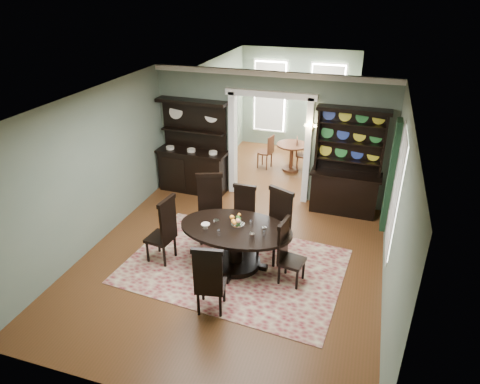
{
  "coord_description": "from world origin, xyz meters",
  "views": [
    {
      "loc": [
        2.17,
        -6.17,
        4.78
      ],
      "look_at": [
        0.03,
        0.6,
        1.22
      ],
      "focal_mm": 32.0,
      "sensor_mm": 36.0,
      "label": 1
    }
  ],
  "objects_px": {
    "dining_table": "(236,239)",
    "welsh_dresser": "(346,176)",
    "sideboard": "(193,160)",
    "parlor_table": "(292,153)"
  },
  "relations": [
    {
      "from": "sideboard",
      "to": "welsh_dresser",
      "type": "xyz_separation_m",
      "value": [
        3.66,
        0.01,
        0.07
      ]
    },
    {
      "from": "dining_table",
      "to": "welsh_dresser",
      "type": "relative_size",
      "value": 0.86
    },
    {
      "from": "dining_table",
      "to": "welsh_dresser",
      "type": "height_order",
      "value": "welsh_dresser"
    },
    {
      "from": "dining_table",
      "to": "parlor_table",
      "type": "xyz_separation_m",
      "value": [
        0.1,
        4.63,
        -0.06
      ]
    },
    {
      "from": "sideboard",
      "to": "parlor_table",
      "type": "distance_m",
      "value": 2.84
    },
    {
      "from": "parlor_table",
      "to": "sideboard",
      "type": "bearing_deg",
      "value": -137.24
    },
    {
      "from": "parlor_table",
      "to": "dining_table",
      "type": "bearing_deg",
      "value": -91.2
    },
    {
      "from": "welsh_dresser",
      "to": "parlor_table",
      "type": "height_order",
      "value": "welsh_dresser"
    },
    {
      "from": "dining_table",
      "to": "parlor_table",
      "type": "height_order",
      "value": "dining_table"
    },
    {
      "from": "dining_table",
      "to": "sideboard",
      "type": "bearing_deg",
      "value": 126.53
    }
  ]
}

